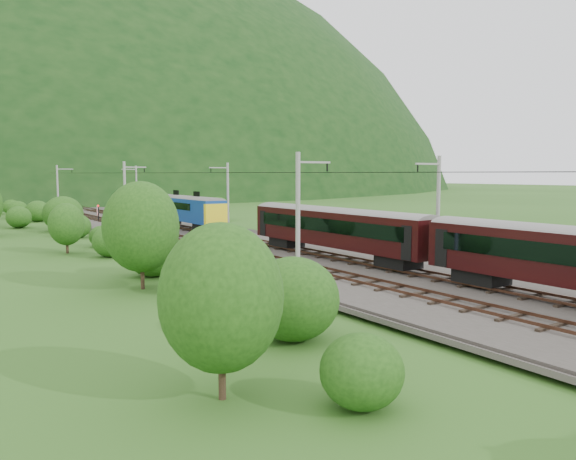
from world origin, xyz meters
TOP-DOWN VIEW (x-y plane):
  - ground at (0.00, 0.00)m, footprint 600.00×600.00m
  - railbed at (0.00, 10.00)m, footprint 14.00×220.00m
  - track_left at (-2.40, 10.00)m, footprint 2.40×220.00m
  - track_right at (2.40, 10.00)m, footprint 2.40×220.00m
  - catenary_left at (-6.12, 32.00)m, footprint 2.54×192.28m
  - catenary_right at (6.12, 32.00)m, footprint 2.54×192.28m
  - overhead_wires at (0.00, 10.00)m, footprint 4.83×198.00m
  - hazard_post_near at (-0.09, 64.85)m, footprint 0.17×0.17m
  - hazard_post_far at (0.15, 43.73)m, footprint 0.17×0.17m
  - signal at (-3.17, 53.21)m, footprint 0.25×0.25m
  - vegetation_left at (-13.32, 21.92)m, footprint 13.28×147.29m
  - vegetation_right at (11.71, 31.19)m, footprint 6.32×106.44m

SIDE VIEW (x-z plane):
  - ground at x=0.00m, z-range 0.00..0.00m
  - railbed at x=0.00m, z-range 0.00..0.30m
  - track_left at x=-2.40m, z-range 0.24..0.51m
  - track_right at x=2.40m, z-range 0.24..0.51m
  - hazard_post_far at x=0.15m, z-range 0.30..1.85m
  - hazard_post_near at x=-0.09m, z-range 0.30..1.91m
  - vegetation_right at x=11.71m, z-range -0.24..2.97m
  - signal at x=-3.17m, z-range 0.50..2.79m
  - vegetation_left at x=-13.32m, z-range -0.95..5.64m
  - catenary_left at x=-6.12m, z-range 0.50..8.50m
  - catenary_right at x=6.12m, z-range 0.50..8.50m
  - overhead_wires at x=0.00m, z-range 7.08..7.12m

